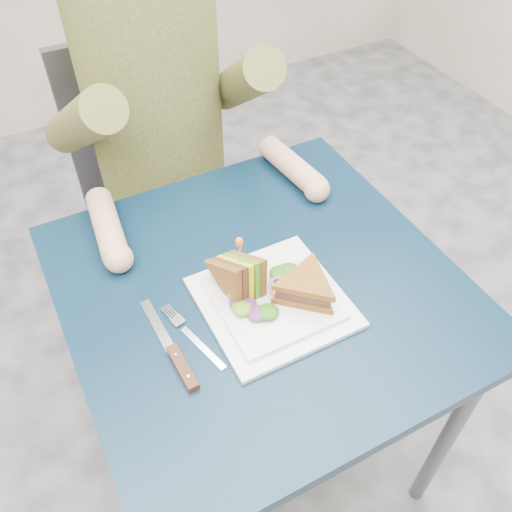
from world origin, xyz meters
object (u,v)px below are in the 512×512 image
table (261,309)px  knife (178,359)px  diner (153,76)px  sandwich_flat (306,287)px  fork (194,338)px  plate (273,301)px  sandwich_upright (240,278)px  chair (157,177)px

table → knife: 0.25m
diner → knife: bearing=-108.5°
sandwich_flat → fork: (-0.22, 0.02, -0.04)m
table → sandwich_flat: 0.16m
diner → plate: 0.62m
plate → knife: 0.21m
sandwich_flat → table: bearing=122.3°
sandwich_upright → knife: sandwich_upright is taller
chair → knife: (-0.21, -0.75, 0.20)m
sandwich_upright → knife: 0.19m
plate → sandwich_upright: 0.08m
plate → knife: (-0.21, -0.04, -0.00)m
sandwich_upright → plate: bearing=-44.7°
fork → sandwich_flat: bearing=-5.1°
diner → knife: 0.69m
table → knife: size_ratio=3.39×
table → fork: bearing=-160.7°
fork → table: bearing=19.3°
diner → plate: diner is taller
chair → sandwich_upright: size_ratio=6.48×
plate → sandwich_upright: bearing=135.3°
sandwich_flat → chair: bearing=93.9°
table → sandwich_upright: 0.14m
chair → plate: bearing=-90.4°
chair → plate: 0.74m
table → sandwich_upright: size_ratio=5.22×
plate → sandwich_flat: sandwich_flat is taller
table → chair: 0.67m
fork → knife: knife is taller
sandwich_flat → sandwich_upright: size_ratio=1.33×
table → fork: size_ratio=4.23×
sandwich_flat → sandwich_upright: 0.12m
chair → plate: size_ratio=3.58×
diner → fork: bearing=-105.7°
sandwich_upright → table: bearing=10.5°
plate → sandwich_flat: 0.07m
chair → fork: (-0.17, -0.72, 0.19)m
table → chair: size_ratio=0.81×
sandwich_flat → fork: bearing=174.9°
chair → diner: size_ratio=1.25×
table → knife: knife is taller
diner → sandwich_upright: (-0.05, -0.55, -0.13)m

